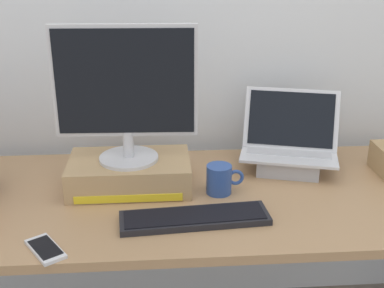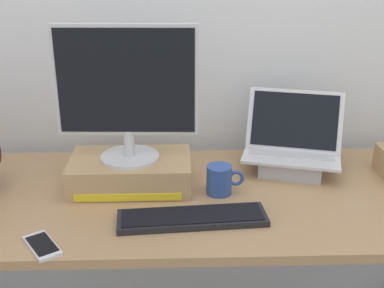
% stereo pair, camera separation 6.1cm
% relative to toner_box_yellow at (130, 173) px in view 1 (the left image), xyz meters
% --- Properties ---
extents(back_wall, '(7.00, 0.10, 2.60)m').
position_rel_toner_box_yellow_xyz_m(back_wall, '(0.21, 0.41, 0.51)').
color(back_wall, silver).
rests_on(back_wall, ground).
extents(desk, '(2.09, 0.76, 0.74)m').
position_rel_toner_box_yellow_xyz_m(desk, '(0.21, -0.07, -0.11)').
color(desk, '#A87F56').
rests_on(desk, ground).
extents(toner_box_yellow, '(0.41, 0.26, 0.10)m').
position_rel_toner_box_yellow_xyz_m(toner_box_yellow, '(0.00, 0.00, 0.00)').
color(toner_box_yellow, tan).
rests_on(toner_box_yellow, desk).
extents(desktop_monitor, '(0.47, 0.20, 0.46)m').
position_rel_toner_box_yellow_xyz_m(desktop_monitor, '(-0.00, -0.00, 0.29)').
color(desktop_monitor, silver).
rests_on(desktop_monitor, toner_box_yellow).
extents(open_laptop, '(0.40, 0.32, 0.28)m').
position_rel_toner_box_yellow_xyz_m(open_laptop, '(0.59, 0.11, 0.01)').
color(open_laptop, '#ADADB2').
rests_on(open_laptop, desk).
extents(external_keyboard, '(0.46, 0.16, 0.02)m').
position_rel_toner_box_yellow_xyz_m(external_keyboard, '(0.21, -0.25, -0.04)').
color(external_keyboard, black).
rests_on(external_keyboard, desk).
extents(coffee_mug, '(0.13, 0.09, 0.10)m').
position_rel_toner_box_yellow_xyz_m(coffee_mug, '(0.30, -0.07, -0.00)').
color(coffee_mug, '#2D4C93').
rests_on(coffee_mug, desk).
extents(cell_phone, '(0.13, 0.16, 0.01)m').
position_rel_toner_box_yellow_xyz_m(cell_phone, '(-0.22, -0.38, -0.04)').
color(cell_phone, silver).
rests_on(cell_phone, desk).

